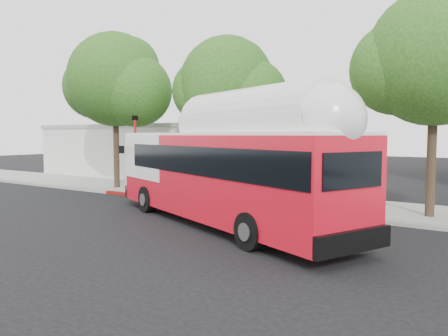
# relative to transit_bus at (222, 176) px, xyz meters

# --- Properties ---
(ground) EXTENTS (120.00, 120.00, 0.00)m
(ground) POSITION_rel_transit_bus_xyz_m (-2.66, -0.17, -1.88)
(ground) COLOR black
(ground) RESTS_ON ground
(sidewalk) EXTENTS (60.00, 5.00, 0.15)m
(sidewalk) POSITION_rel_transit_bus_xyz_m (-2.66, 6.33, -1.81)
(sidewalk) COLOR gray
(sidewalk) RESTS_ON ground
(curb_strip) EXTENTS (60.00, 0.30, 0.15)m
(curb_strip) POSITION_rel_transit_bus_xyz_m (-2.66, 3.73, -1.81)
(curb_strip) COLOR gray
(curb_strip) RESTS_ON ground
(red_curb_segment) EXTENTS (10.00, 0.32, 0.16)m
(red_curb_segment) POSITION_rel_transit_bus_xyz_m (-5.66, 3.73, -1.80)
(red_curb_segment) COLOR maroon
(red_curb_segment) RESTS_ON ground
(street_tree_left) EXTENTS (6.67, 5.80, 9.74)m
(street_tree_left) POSITION_rel_transit_bus_xyz_m (-11.19, 5.39, 4.72)
(street_tree_left) COLOR #2D2116
(street_tree_left) RESTS_ON ground
(street_tree_mid) EXTENTS (5.75, 5.00, 8.62)m
(street_tree_mid) POSITION_rel_transit_bus_xyz_m (-3.25, 5.89, 4.02)
(street_tree_mid) COLOR #2D2116
(street_tree_mid) RESTS_ON ground
(street_tree_right) EXTENTS (6.21, 5.40, 9.18)m
(street_tree_right) POSITION_rel_transit_bus_xyz_m (6.78, 5.69, 4.37)
(street_tree_right) COLOR #2D2116
(street_tree_right) RESTS_ON ground
(low_commercial_bldg) EXTENTS (16.20, 10.20, 4.25)m
(low_commercial_bldg) POSITION_rel_transit_bus_xyz_m (-16.66, 13.83, 0.27)
(low_commercial_bldg) COLOR silver
(low_commercial_bldg) RESTS_ON ground
(transit_bus) EXTENTS (13.46, 7.43, 4.03)m
(transit_bus) POSITION_rel_transit_bus_xyz_m (0.00, 0.00, 0.00)
(transit_bus) COLOR red
(transit_bus) RESTS_ON ground
(signal_pole) EXTENTS (0.13, 0.43, 4.52)m
(signal_pole) POSITION_rel_transit_bus_xyz_m (-8.75, 4.12, 0.44)
(signal_pole) COLOR #B41319
(signal_pole) RESTS_ON ground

